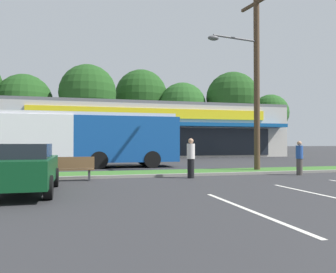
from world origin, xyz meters
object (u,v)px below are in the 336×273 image
object	(u,v)px
pedestrian_near_bench	(191,158)
pedestrian_by_pole	(299,158)
bus_stop_bench	(73,168)
city_bus	(83,138)
car_1	(23,168)
utility_pole	(254,74)

from	to	relation	value
pedestrian_near_bench	pedestrian_by_pole	size ratio (longest dim) A/B	1.07
pedestrian_near_bench	bus_stop_bench	bearing A→B (deg)	-60.86
bus_stop_bench	pedestrian_near_bench	size ratio (longest dim) A/B	0.95
city_bus	bus_stop_bench	world-z (taller)	city_bus
car_1	pedestrian_near_bench	distance (m)	6.83
pedestrian_near_bench	utility_pole	bearing A→B (deg)	146.28
utility_pole	city_bus	bearing A→B (deg)	148.30
utility_pole	pedestrian_near_bench	bearing A→B (deg)	-154.24
car_1	utility_pole	bearing A→B (deg)	-64.79
utility_pole	pedestrian_near_bench	xyz separation A→B (m)	(-4.10, -1.98, -4.15)
utility_pole	pedestrian_near_bench	size ratio (longest dim) A/B	5.54
bus_stop_bench	pedestrian_by_pole	distance (m)	10.07
utility_pole	city_bus	world-z (taller)	utility_pole
utility_pole	pedestrian_by_pole	world-z (taller)	utility_pole
pedestrian_near_bench	car_1	bearing A→B (deg)	-34.63
bus_stop_bench	pedestrian_by_pole	world-z (taller)	pedestrian_by_pole
car_1	pedestrian_by_pole	bearing A→B (deg)	-76.11
car_1	pedestrian_by_pole	distance (m)	11.81
car_1	pedestrian_by_pole	size ratio (longest dim) A/B	2.77
pedestrian_by_pole	pedestrian_near_bench	bearing A→B (deg)	34.30
pedestrian_by_pole	car_1	bearing A→B (deg)	48.55
bus_stop_bench	car_1	size ratio (longest dim) A/B	0.37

